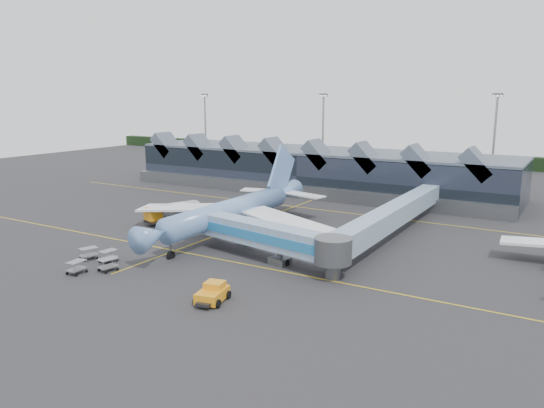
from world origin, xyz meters
The scene contains 10 objects.
ground centered at (0.00, 0.00, 0.00)m, with size 260.00×260.00×0.00m, color #29282B.
taxi_stripes centered at (0.00, 10.00, 0.01)m, with size 120.00×60.00×0.01m.
tree_line_far centered at (0.00, 110.00, 2.00)m, with size 260.00×4.00×4.00m, color black.
terminal centered at (-5.07, 47.35, 4.88)m, with size 90.00×22.25×12.52m.
light_masts centered at (21.00, 62.80, 12.49)m, with size 132.40×42.56×22.45m.
main_airliner centered at (1.88, 4.34, 3.97)m, with size 36.56×41.92×13.50m.
jet_bridge centered at (14.85, -5.39, 3.42)m, with size 26.69×8.42×5.23m.
fuel_truck centered at (-11.64, 5.20, 1.97)m, with size 5.86×10.38×3.52m.
pushback_tug centered at (16.30, -20.56, 0.91)m, with size 3.63×4.95×2.03m.
baggage_carts centered at (-4.11, -18.73, 0.91)m, with size 8.08×7.74×1.61m.
Camera 1 is at (49.64, -63.65, 21.89)m, focal length 35.00 mm.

